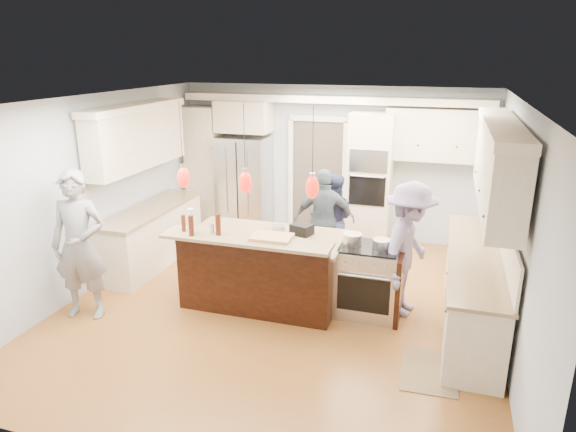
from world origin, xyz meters
name	(u,v)px	position (x,y,z in m)	size (l,w,h in m)	color
ground_plane	(280,305)	(0.00, 0.00, 0.00)	(6.00, 6.00, 0.00)	#AE692F
room_shell	(280,173)	(0.00, 0.00, 1.82)	(5.54, 6.04, 2.72)	#B2BCC6
refrigerator	(245,185)	(-1.55, 2.64, 0.90)	(0.90, 0.70, 1.80)	#B7B7BC
oven_column	(370,180)	(0.75, 2.67, 1.15)	(0.72, 0.69, 2.30)	beige
back_upper_cabinets	(288,145)	(-0.75, 2.76, 1.67)	(5.30, 0.61, 2.54)	beige
right_counter_run	(481,243)	(2.44, 0.30, 1.06)	(0.64, 3.10, 2.51)	beige
left_cabinets	(147,199)	(-2.44, 0.80, 1.06)	(0.64, 2.30, 2.51)	beige
kitchen_island	(264,268)	(-0.25, 0.07, 0.48)	(2.10, 1.46, 1.12)	black
island_range	(370,280)	(1.16, 0.15, 0.46)	(0.82, 0.71, 0.92)	#B7B7BC
pendant_lights	(245,182)	(-0.25, -0.51, 1.80)	(1.75, 0.15, 1.03)	black
person_bar_end	(79,246)	(-2.30, -0.98, 0.95)	(0.69, 0.46, 1.90)	gray
person_far_left	(332,220)	(0.33, 1.60, 0.74)	(0.72, 0.56, 1.47)	#292D50
person_far_right	(324,220)	(0.26, 1.39, 0.79)	(0.93, 0.39, 1.59)	#485965
person_range_side	(408,249)	(1.60, 0.32, 0.87)	(1.12, 0.65, 1.74)	gray
floor_rug	(429,371)	(1.98, -0.96, 0.01)	(0.57, 0.84, 0.01)	olive
water_bottle	(191,221)	(-0.94, -0.59, 1.28)	(0.07, 0.07, 0.32)	silver
beer_bottle_a	(184,223)	(-1.08, -0.54, 1.23)	(0.05, 0.05, 0.21)	#42190B
beer_bottle_b	(191,226)	(-0.91, -0.65, 1.25)	(0.06, 0.06, 0.26)	#42190B
beer_bottle_c	(218,225)	(-0.61, -0.53, 1.25)	(0.07, 0.07, 0.27)	#42190B
drink_can	(212,229)	(-0.70, -0.51, 1.18)	(0.06, 0.06, 0.11)	#B7B7BC
cutting_board	(272,237)	(0.05, -0.47, 1.14)	(0.48, 0.34, 0.04)	tan
pot_large	(352,239)	(0.91, 0.16, 0.99)	(0.24, 0.24, 0.14)	#B7B7BC
pot_small	(382,244)	(1.28, 0.13, 0.98)	(0.23, 0.23, 0.11)	#B7B7BC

